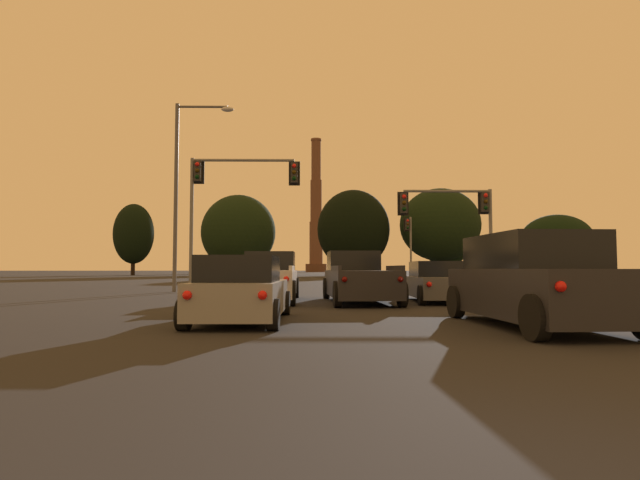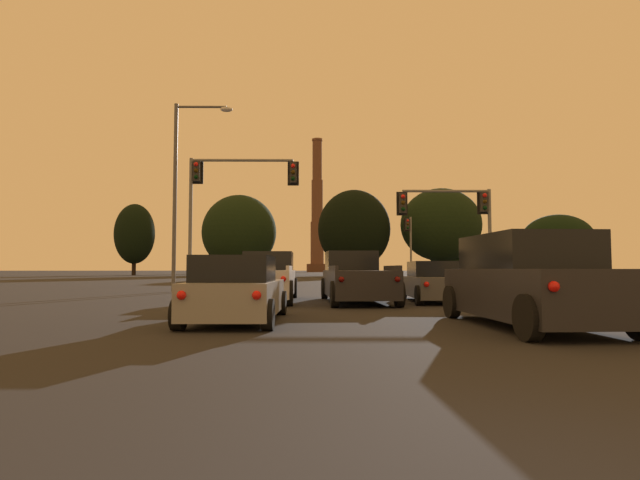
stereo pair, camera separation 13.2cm
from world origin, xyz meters
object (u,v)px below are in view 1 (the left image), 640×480
sedan_right_lane_front (437,283)px  suv_right_lane_second (533,282)px  traffic_light_far_right (409,239)px  pickup_truck_left_lane_front (268,279)px  pickup_truck_center_lane_front (358,279)px  smokestack (316,219)px  traffic_light_overhead_right (459,213)px  hatchback_left_lane_second (242,291)px  street_lamp (184,178)px  traffic_light_overhead_left (227,189)px

sedan_right_lane_front → suv_right_lane_second: bearing=-87.5°
traffic_light_far_right → pickup_truck_left_lane_front: bearing=-111.2°
pickup_truck_center_lane_front → smokestack: 159.73m
suv_right_lane_second → traffic_light_overhead_right: bearing=76.1°
hatchback_left_lane_second → street_lamp: street_lamp is taller
suv_right_lane_second → traffic_light_overhead_left: traffic_light_overhead_left is taller
traffic_light_far_right → hatchback_left_lane_second: bearing=-106.9°
sedan_right_lane_front → traffic_light_overhead_right: traffic_light_overhead_right is taller
pickup_truck_center_lane_front → traffic_light_overhead_right: (6.01, 8.21, 3.24)m
pickup_truck_center_lane_front → sedan_right_lane_front: bearing=1.9°
traffic_light_overhead_right → street_lamp: bearing=-178.2°
sedan_right_lane_front → hatchback_left_lane_second: bearing=-128.9°
pickup_truck_center_lane_front → smokestack: size_ratio=0.12×
traffic_light_overhead_left → pickup_truck_left_lane_front: bearing=-68.7°
suv_right_lane_second → smokestack: (-3.34, 166.25, 17.80)m
sedan_right_lane_front → smokestack: size_ratio=0.10×
traffic_light_overhead_right → traffic_light_overhead_left: traffic_light_overhead_left is taller
traffic_light_overhead_right → traffic_light_far_right: bearing=86.7°
traffic_light_overhead_left → hatchback_left_lane_second: bearing=-78.7°
smokestack → traffic_light_overhead_left: bearing=-92.1°
pickup_truck_left_lane_front → traffic_light_overhead_left: bearing=110.9°
pickup_truck_center_lane_front → street_lamp: street_lamp is taller
hatchback_left_lane_second → smokestack: (2.63, 165.24, 18.04)m
traffic_light_overhead_left → sedan_right_lane_front: bearing=-40.2°
hatchback_left_lane_second → traffic_light_overhead_right: 17.68m
smokestack → hatchback_left_lane_second: bearing=-90.9°
traffic_light_overhead_right → street_lamp: (-14.17, -0.43, 1.75)m
traffic_light_far_right → street_lamp: (-15.28, -19.60, 1.96)m
suv_right_lane_second → smokestack: smokestack is taller
hatchback_left_lane_second → traffic_light_overhead_left: (-2.83, 14.20, 4.52)m
hatchback_left_lane_second → pickup_truck_left_lane_front: bearing=91.5°
pickup_truck_left_lane_front → traffic_light_overhead_left: 8.75m
pickup_truck_center_lane_front → street_lamp: size_ratio=0.58×
traffic_light_overhead_right → smokestack: 151.36m
suv_right_lane_second → pickup_truck_left_lane_front: suv_right_lane_second is taller
sedan_right_lane_front → traffic_light_far_right: (4.29, 27.15, 3.17)m
hatchback_left_lane_second → traffic_light_overhead_left: traffic_light_overhead_left is taller
sedan_right_lane_front → smokestack: bearing=93.8°
traffic_light_far_right → traffic_light_overhead_right: size_ratio=1.10×
traffic_light_far_right → traffic_light_overhead_left: traffic_light_overhead_left is taller
street_lamp → suv_right_lane_second: bearing=-54.4°
hatchback_left_lane_second → traffic_light_far_right: size_ratio=0.71×
pickup_truck_left_lane_front → sedan_right_lane_front: (6.07, -0.39, -0.14)m
pickup_truck_center_lane_front → hatchback_left_lane_second: bearing=-118.5°
suv_right_lane_second → hatchback_left_lane_second: bearing=167.9°
pickup_truck_left_lane_front → traffic_light_far_right: 28.85m
hatchback_left_lane_second → traffic_light_overhead_left: 15.17m
pickup_truck_left_lane_front → traffic_light_overhead_right: bearing=39.1°
pickup_truck_center_lane_front → traffic_light_overhead_left: (-5.98, 7.68, 4.38)m
traffic_light_overhead_left → street_lamp: size_ratio=0.70×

